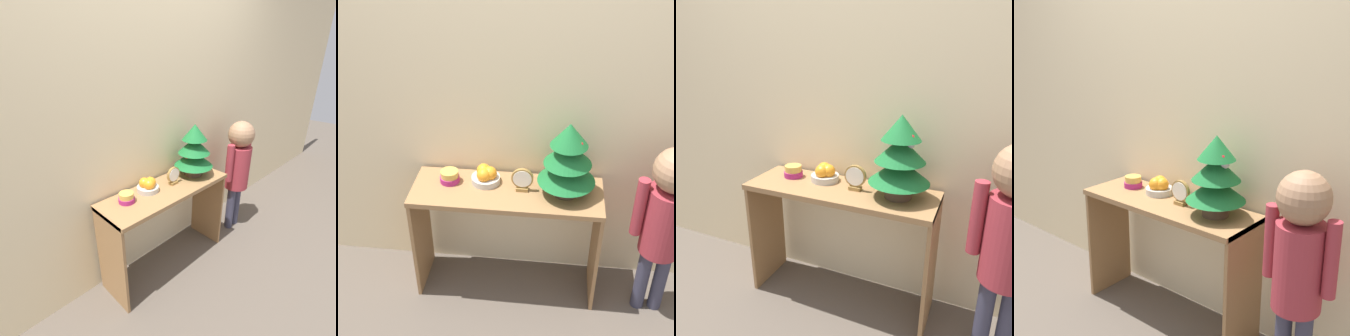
% 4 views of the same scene
% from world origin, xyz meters
% --- Properties ---
extents(ground_plane, '(12.00, 12.00, 0.00)m').
position_xyz_m(ground_plane, '(0.00, 0.00, 0.00)').
color(ground_plane, brown).
extents(back_wall, '(7.00, 0.05, 2.50)m').
position_xyz_m(back_wall, '(0.00, 0.40, 1.25)').
color(back_wall, beige).
rests_on(back_wall, ground_plane).
extents(console_table, '(1.04, 0.36, 0.71)m').
position_xyz_m(console_table, '(0.00, 0.18, 0.54)').
color(console_table, olive).
rests_on(console_table, ground_plane).
extents(mini_tree, '(0.31, 0.31, 0.42)m').
position_xyz_m(mini_tree, '(0.32, 0.19, 0.93)').
color(mini_tree, '#4C3828').
rests_on(mini_tree, console_table).
extents(fruit_bowl, '(0.16, 0.16, 0.10)m').
position_xyz_m(fruit_bowl, '(-0.12, 0.24, 0.76)').
color(fruit_bowl, '#B7B2A8').
rests_on(fruit_bowl, console_table).
extents(singing_bowl, '(0.11, 0.11, 0.07)m').
position_xyz_m(singing_bowl, '(-0.32, 0.23, 0.75)').
color(singing_bowl, '#9E2366').
rests_on(singing_bowl, console_table).
extents(desk_clock, '(0.12, 0.04, 0.14)m').
position_xyz_m(desk_clock, '(0.08, 0.19, 0.78)').
color(desk_clock, olive).
rests_on(desk_clock, console_table).
extents(child_figure, '(0.34, 0.23, 1.08)m').
position_xyz_m(child_figure, '(0.84, 0.09, 0.70)').
color(child_figure, '#38384C').
rests_on(child_figure, ground_plane).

